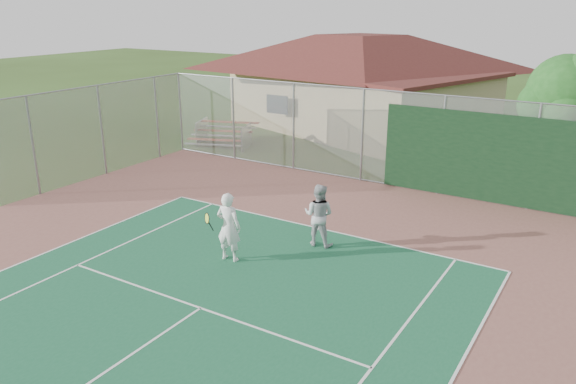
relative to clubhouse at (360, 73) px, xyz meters
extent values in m
cylinder|color=gray|center=(-4.79, -8.76, -1.21)|extent=(0.08, 0.08, 3.50)
cylinder|color=gray|center=(-1.79, -8.76, -1.21)|extent=(0.08, 0.08, 3.50)
cylinder|color=gray|center=(1.21, -8.76, -1.21)|extent=(0.08, 0.08, 3.50)
cylinder|color=gray|center=(4.21, -8.76, -1.21)|extent=(0.08, 0.08, 3.50)
cylinder|color=gray|center=(7.21, -8.76, -1.21)|extent=(0.08, 0.08, 3.50)
cylinder|color=gray|center=(10.21, -8.76, -1.21)|extent=(0.08, 0.08, 3.50)
cylinder|color=gray|center=(5.21, -8.76, 0.54)|extent=(20.00, 0.05, 0.05)
cylinder|color=gray|center=(5.21, -8.76, -2.91)|extent=(20.00, 0.05, 0.05)
cube|color=#999EA0|center=(5.21, -8.76, -1.21)|extent=(20.00, 0.02, 3.50)
cube|color=black|center=(10.21, -8.81, -1.41)|extent=(10.00, 0.04, 3.00)
cylinder|color=gray|center=(-4.79, -10.26, -1.21)|extent=(0.08, 0.08, 3.50)
cylinder|color=gray|center=(-4.79, -13.26, -1.21)|extent=(0.08, 0.08, 3.50)
cylinder|color=gray|center=(-4.79, -16.26, -1.21)|extent=(0.08, 0.08, 3.50)
cube|color=#999EA0|center=(-4.79, -13.26, -1.21)|extent=(0.02, 9.00, 3.50)
cube|color=tan|center=(0.00, 0.00, -1.43)|extent=(14.24, 11.62, 3.07)
cube|color=#5B2721|center=(0.00, 0.00, 0.16)|extent=(14.88, 12.27, 0.18)
pyramid|color=#5B2721|center=(0.00, 0.00, 1.95)|extent=(15.66, 12.78, 1.84)
cube|color=black|center=(2.05, -4.13, -1.89)|extent=(0.92, 0.06, 2.15)
cube|color=#A44326|center=(-3.82, -7.45, -2.63)|extent=(2.78, 1.27, 0.05)
cube|color=#B2B5BA|center=(-3.82, -7.69, -2.82)|extent=(2.77, 1.25, 0.04)
cube|color=#A44326|center=(-3.82, -6.92, -2.29)|extent=(2.78, 1.27, 0.05)
cube|color=#B2B5BA|center=(-3.82, -7.16, -2.49)|extent=(2.77, 1.25, 0.04)
cube|color=#A44326|center=(-3.82, -6.40, -1.96)|extent=(2.78, 1.27, 0.05)
cube|color=#B2B5BA|center=(-3.82, -6.64, -2.15)|extent=(2.77, 1.25, 0.04)
cube|color=#B2B5BA|center=(-5.16, -6.92, -2.44)|extent=(0.67, 1.63, 1.05)
cube|color=#B2B5BA|center=(-2.48, -6.92, -2.44)|extent=(0.67, 1.63, 1.05)
cylinder|color=#322312|center=(10.38, -4.09, -1.70)|extent=(0.32, 0.32, 2.52)
sphere|color=#1B5019|center=(10.38, -4.09, 0.28)|extent=(2.88, 2.88, 2.88)
sphere|color=#1B5019|center=(9.66, -4.45, -0.17)|extent=(1.80, 1.80, 1.80)
sphere|color=#1B5019|center=(10.56, -4.90, -0.26)|extent=(1.62, 1.62, 1.62)
sphere|color=#1B5019|center=(10.11, -3.37, 0.10)|extent=(1.80, 1.80, 1.80)
imported|color=white|center=(4.24, -17.02, -2.04)|extent=(0.73, 0.53, 1.85)
imported|color=#ADAFB2|center=(5.75, -14.93, -2.08)|extent=(0.94, 0.78, 1.76)
camera|label=1|loc=(12.63, -27.67, 3.47)|focal=35.00mm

